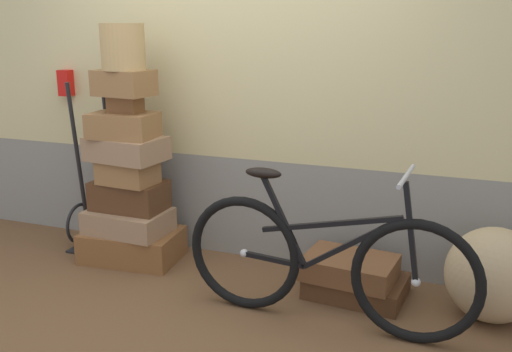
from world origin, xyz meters
TOP-DOWN VIEW (x-y plane):
  - ground at (0.00, 0.00)m, footprint 8.51×5.20m
  - station_building at (0.01, 0.85)m, footprint 6.51×0.74m
  - suitcase_0 at (-0.63, 0.40)m, footprint 0.72×0.51m
  - suitcase_1 at (-0.64, 0.38)m, footprint 0.59×0.42m
  - suitcase_2 at (-0.64, 0.41)m, footprint 0.52×0.33m
  - suitcase_3 at (-0.61, 0.36)m, footprint 0.41×0.29m
  - suitcase_4 at (-0.62, 0.38)m, footprint 0.56×0.42m
  - suitcase_5 at (-0.63, 0.37)m, footprint 0.47×0.35m
  - suitcase_6 at (-0.63, 0.41)m, footprint 0.23×0.15m
  - suitcase_7 at (-0.62, 0.39)m, footprint 0.41×0.31m
  - suitcase_8 at (1.03, 0.40)m, footprint 0.64×0.49m
  - suitcase_9 at (0.99, 0.36)m, footprint 0.60×0.45m
  - wicker_basket at (-0.61, 0.38)m, footprint 0.30×0.30m
  - luggage_trolley at (-1.01, 0.52)m, footprint 0.39×0.38m
  - burlap_sack at (1.83, 0.36)m, footprint 0.55×0.47m
  - bicycle at (0.92, -0.03)m, footprint 1.72×0.46m

SIDE VIEW (x-z plane):
  - ground at x=0.00m, z-range -0.06..0.00m
  - suitcase_8 at x=1.03m, z-range 0.00..0.13m
  - suitcase_0 at x=-0.63m, z-range 0.00..0.22m
  - suitcase_9 at x=0.99m, z-range 0.13..0.27m
  - luggage_trolley at x=-1.01m, z-range -0.36..0.92m
  - burlap_sack at x=1.83m, z-range 0.00..0.57m
  - suitcase_1 at x=-0.64m, z-range 0.22..0.38m
  - bicycle at x=0.92m, z-range -0.10..0.85m
  - suitcase_2 at x=-0.64m, z-range 0.38..0.59m
  - suitcase_3 at x=-0.61m, z-range 0.59..0.76m
  - suitcase_4 at x=-0.62m, z-range 0.76..0.92m
  - suitcase_5 at x=-0.63m, z-range 0.92..1.09m
  - suitcase_6 at x=-0.63m, z-range 1.09..1.21m
  - station_building at x=0.01m, z-range 0.01..2.36m
  - suitcase_7 at x=-0.62m, z-range 1.21..1.39m
  - wicker_basket at x=-0.61m, z-range 1.39..1.70m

